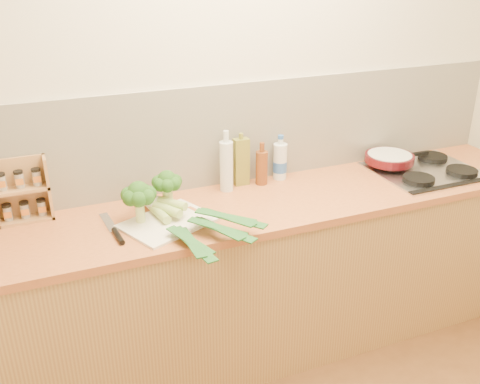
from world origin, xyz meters
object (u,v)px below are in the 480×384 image
object	(u,v)px
chopping_board	(168,222)
spice_rack	(22,194)
skillet	(390,158)
gas_hob	(426,170)
chefs_knife	(116,233)

from	to	relation	value
chopping_board	spice_rack	world-z (taller)	spice_rack
chopping_board	skillet	size ratio (longest dim) A/B	0.98
chopping_board	spice_rack	xyz separation A→B (m)	(-0.61, 0.30, 0.12)
skillet	spice_rack	distance (m)	1.98
gas_hob	skillet	bearing A→B (deg)	139.61
chopping_board	chefs_knife	distance (m)	0.25
gas_hob	skillet	size ratio (longest dim) A/B	1.42
chefs_knife	spice_rack	bearing A→B (deg)	134.31
chopping_board	chefs_knife	world-z (taller)	chefs_knife
chopping_board	chefs_knife	size ratio (longest dim) A/B	1.17
chefs_knife	skillet	world-z (taller)	skillet
skillet	chopping_board	bearing A→B (deg)	-171.46
gas_hob	chopping_board	xyz separation A→B (m)	(-1.53, -0.05, -0.01)
chefs_knife	spice_rack	world-z (taller)	spice_rack
chopping_board	spice_rack	bearing A→B (deg)	129.98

